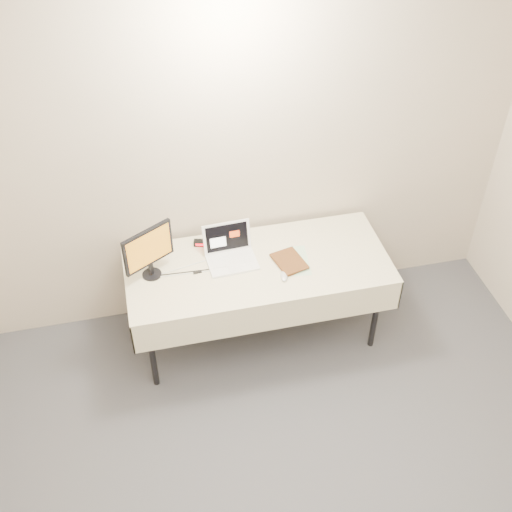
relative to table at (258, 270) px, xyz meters
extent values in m
cube|color=beige|center=(0.00, 0.45, 0.67)|extent=(4.00, 0.10, 2.70)
cylinder|color=black|center=(-0.82, -0.30, -0.33)|extent=(0.04, 0.04, 0.69)
cylinder|color=black|center=(0.82, -0.30, -0.33)|extent=(0.04, 0.04, 0.69)
cylinder|color=black|center=(-0.82, 0.29, -0.33)|extent=(0.04, 0.04, 0.69)
cylinder|color=black|center=(0.82, 0.29, -0.33)|extent=(0.04, 0.04, 0.69)
cube|color=gray|center=(0.00, 0.00, 0.03)|extent=(1.80, 0.75, 0.04)
cube|color=beige|center=(0.00, 0.00, 0.06)|extent=(1.86, 0.81, 0.01)
cube|color=beige|center=(0.00, -0.40, -0.07)|extent=(1.86, 0.01, 0.25)
cube|color=beige|center=(0.00, 0.40, -0.07)|extent=(1.86, 0.01, 0.25)
cube|color=beige|center=(-0.93, 0.00, -0.07)|extent=(0.01, 0.81, 0.25)
cube|color=beige|center=(0.93, 0.00, -0.07)|extent=(0.01, 0.81, 0.25)
cube|color=white|center=(-0.17, 0.04, 0.07)|extent=(0.35, 0.26, 0.02)
cube|color=white|center=(-0.18, 0.19, 0.19)|extent=(0.35, 0.09, 0.22)
cube|color=black|center=(-0.18, 0.19, 0.19)|extent=(0.30, 0.07, 0.18)
cylinder|color=black|center=(-0.74, 0.05, 0.07)|extent=(0.18, 0.18, 0.01)
cube|color=black|center=(-0.74, 0.05, 0.12)|extent=(0.03, 0.03, 0.10)
cube|color=black|center=(-0.74, 0.05, 0.31)|extent=(0.34, 0.21, 0.29)
cube|color=orange|center=(-0.74, 0.05, 0.31)|extent=(0.30, 0.18, 0.25)
imported|color=brown|center=(0.13, -0.06, 0.19)|extent=(0.19, 0.07, 0.25)
cube|color=black|center=(-0.36, 0.29, 0.08)|extent=(0.11, 0.07, 0.04)
cube|color=#FF0C17|center=(-0.36, 0.27, 0.08)|extent=(0.07, 0.02, 0.02)
ellipsoid|color=silver|center=(0.14, -0.18, 0.07)|extent=(0.07, 0.11, 0.03)
cube|color=#B2DBAE|center=(0.29, -0.03, 0.06)|extent=(0.16, 0.33, 0.00)
cube|color=black|center=(-0.43, 0.00, 0.07)|extent=(0.06, 0.02, 0.01)
camera|label=1|loc=(-0.76, -3.27, 3.08)|focal=45.00mm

